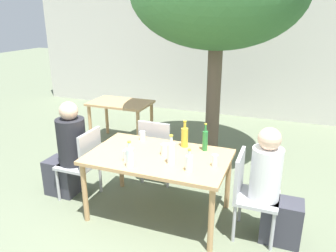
# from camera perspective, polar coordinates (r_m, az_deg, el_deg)

# --- Properties ---
(ground_plane) EXTENTS (30.00, 30.00, 0.00)m
(ground_plane) POSITION_cam_1_polar(r_m,az_deg,el_deg) (4.05, -1.57, -14.91)
(ground_plane) COLOR #667056
(cafe_building_wall) EXTENTS (10.00, 0.08, 2.80)m
(cafe_building_wall) POSITION_cam_1_polar(r_m,az_deg,el_deg) (7.53, 11.13, 12.22)
(cafe_building_wall) COLOR beige
(cafe_building_wall) RESTS_ON ground_plane
(dining_table_front) EXTENTS (1.57, 0.96, 0.76)m
(dining_table_front) POSITION_cam_1_polar(r_m,az_deg,el_deg) (3.71, -1.67, -6.18)
(dining_table_front) COLOR tan
(dining_table_front) RESTS_ON ground_plane
(dining_table_back) EXTENTS (1.08, 0.69, 0.76)m
(dining_table_back) POSITION_cam_1_polar(r_m,az_deg,el_deg) (5.95, -8.24, 3.07)
(dining_table_back) COLOR tan
(dining_table_back) RESTS_ON ground_plane
(patio_chair_0) EXTENTS (0.44, 0.44, 0.92)m
(patio_chair_0) POSITION_cam_1_polar(r_m,az_deg,el_deg) (4.24, -14.52, -5.79)
(patio_chair_0) COLOR #B2B2B7
(patio_chair_0) RESTS_ON ground_plane
(patio_chair_1) EXTENTS (0.44, 0.44, 0.92)m
(patio_chair_1) POSITION_cam_1_polar(r_m,az_deg,el_deg) (3.56, 13.94, -10.79)
(patio_chair_1) COLOR #B2B2B7
(patio_chair_1) RESTS_ON ground_plane
(patio_chair_2) EXTENTS (0.44, 0.44, 0.92)m
(patio_chair_2) POSITION_cam_1_polar(r_m,az_deg,el_deg) (4.48, -1.86, -3.72)
(patio_chair_2) COLOR #B2B2B7
(patio_chair_2) RESTS_ON ground_plane
(person_seated_0) EXTENTS (0.58, 0.35, 1.26)m
(person_seated_0) POSITION_cam_1_polar(r_m,az_deg,el_deg) (4.35, -17.07, -4.68)
(person_seated_0) COLOR #383842
(person_seated_0) RESTS_ON ground_plane
(person_seated_1) EXTENTS (0.55, 0.31, 1.23)m
(person_seated_1) POSITION_cam_1_polar(r_m,az_deg,el_deg) (3.54, 17.85, -10.91)
(person_seated_1) COLOR #383842
(person_seated_1) RESTS_ON ground_plane
(water_bottle_0) EXTENTS (0.08, 0.08, 0.28)m
(water_bottle_0) POSITION_cam_1_polar(r_m,az_deg,el_deg) (3.40, -6.70, -5.36)
(water_bottle_0) COLOR silver
(water_bottle_0) RESTS_ON dining_table_front
(water_bottle_1) EXTENTS (0.08, 0.08, 0.32)m
(water_bottle_1) POSITION_cam_1_polar(r_m,az_deg,el_deg) (3.44, 0.55, -4.65)
(water_bottle_1) COLOR silver
(water_bottle_1) RESTS_ON dining_table_front
(oil_cruet_2) EXTENTS (0.08, 0.08, 0.32)m
(oil_cruet_2) POSITION_cam_1_polar(r_m,az_deg,el_deg) (3.87, 2.92, -1.86)
(oil_cruet_2) COLOR gold
(oil_cruet_2) RESTS_ON dining_table_front
(water_bottle_3) EXTENTS (0.07, 0.07, 0.24)m
(water_bottle_3) POSITION_cam_1_polar(r_m,az_deg,el_deg) (3.30, 3.69, -6.38)
(water_bottle_3) COLOR silver
(water_bottle_3) RESTS_ON dining_table_front
(green_bottle_4) EXTENTS (0.06, 0.06, 0.33)m
(green_bottle_4) POSITION_cam_1_polar(r_m,az_deg,el_deg) (3.78, 6.48, -2.44)
(green_bottle_4) COLOR #287A38
(green_bottle_4) RESTS_ON dining_table_front
(drinking_glass_0) EXTENTS (0.07, 0.07, 0.11)m
(drinking_glass_0) POSITION_cam_1_polar(r_m,az_deg,el_deg) (4.10, -4.47, -1.67)
(drinking_glass_0) COLOR silver
(drinking_glass_0) RESTS_ON dining_table_front
(drinking_glass_1) EXTENTS (0.06, 0.06, 0.13)m
(drinking_glass_1) POSITION_cam_1_polar(r_m,az_deg,el_deg) (3.44, 8.16, -5.97)
(drinking_glass_1) COLOR silver
(drinking_glass_1) RESTS_ON dining_table_front
(drinking_glass_2) EXTENTS (0.08, 0.08, 0.13)m
(drinking_glass_2) POSITION_cam_1_polar(r_m,az_deg,el_deg) (3.67, -0.61, -4.11)
(drinking_glass_2) COLOR silver
(drinking_glass_2) RESTS_ON dining_table_front
(drinking_glass_3) EXTENTS (0.07, 0.07, 0.12)m
(drinking_glass_3) POSITION_cam_1_polar(r_m,az_deg,el_deg) (3.54, -7.23, -5.17)
(drinking_glass_3) COLOR silver
(drinking_glass_3) RESTS_ON dining_table_front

